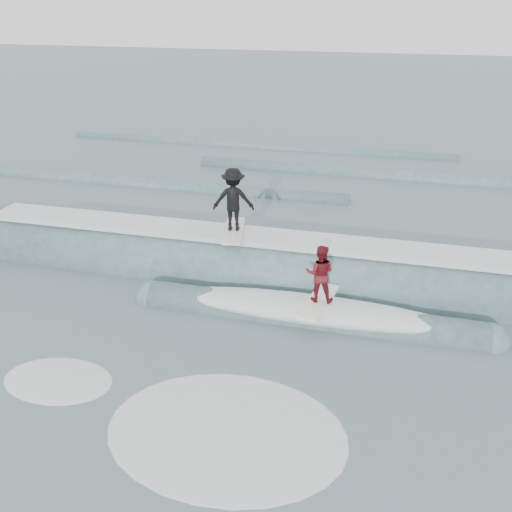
# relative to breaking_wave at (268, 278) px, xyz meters

# --- Properties ---
(ground) EXTENTS (160.00, 160.00, 0.00)m
(ground) POSITION_rel_breaking_wave_xyz_m (-0.18, -6.41, -0.03)
(ground) COLOR #41545F
(ground) RESTS_ON ground
(breaking_wave) EXTENTS (24.36, 4.04, 2.53)m
(breaking_wave) POSITION_rel_breaking_wave_xyz_m (0.00, 0.00, 0.00)
(breaking_wave) COLOR #375A5C
(breaking_wave) RESTS_ON ground
(surfer_black) EXTENTS (1.34, 2.07, 1.98)m
(surfer_black) POSITION_rel_breaking_wave_xyz_m (-1.13, 0.22, 2.28)
(surfer_black) COLOR silver
(surfer_black) RESTS_ON ground
(surfer_red) EXTENTS (0.86, 2.06, 1.64)m
(surfer_red) POSITION_rel_breaking_wave_xyz_m (1.82, -1.98, 1.23)
(surfer_red) COLOR white
(surfer_red) RESTS_ON ground
(whitewater) EXTENTS (13.94, 7.33, 0.10)m
(whitewater) POSITION_rel_breaking_wave_xyz_m (-0.86, -6.82, -0.03)
(whitewater) COLOR white
(whitewater) RESTS_ON ground
(far_swells) EXTENTS (36.22, 8.65, 0.80)m
(far_swells) POSITION_rel_breaking_wave_xyz_m (-2.12, 11.24, -0.03)
(far_swells) COLOR #375A5C
(far_swells) RESTS_ON ground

